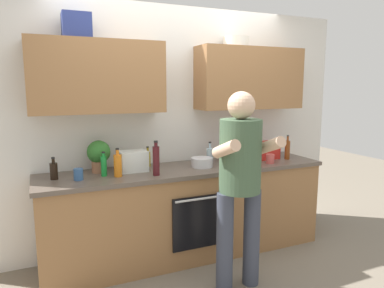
{
  "coord_description": "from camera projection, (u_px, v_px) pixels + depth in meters",
  "views": [
    {
      "loc": [
        -1.34,
        -3.15,
        1.69
      ],
      "look_at": [
        0.0,
        -0.1,
        1.15
      ],
      "focal_mm": 33.34,
      "sensor_mm": 36.0,
      "label": 1
    }
  ],
  "objects": [
    {
      "name": "ground_plane",
      "position": [
        188.0,
        253.0,
        3.65
      ],
      "size": [
        12.0,
        12.0,
        0.0
      ],
      "primitive_type": "plane",
      "color": "#756B5B"
    },
    {
      "name": "back_wall_unit",
      "position": [
        177.0,
        105.0,
        3.66
      ],
      "size": [
        4.0,
        0.38,
        2.5
      ],
      "color": "silver",
      "rests_on": "ground"
    },
    {
      "name": "counter",
      "position": [
        188.0,
        211.0,
        3.58
      ],
      "size": [
        2.84,
        0.67,
        0.9
      ],
      "color": "olive",
      "rests_on": "ground"
    },
    {
      "name": "person_standing",
      "position": [
        240.0,
        176.0,
        2.89
      ],
      "size": [
        0.49,
        0.45,
        1.65
      ],
      "color": "#383D4C",
      "rests_on": "ground"
    },
    {
      "name": "bottle_vinegar",
      "position": [
        287.0,
        149.0,
        3.9
      ],
      "size": [
        0.06,
        0.06,
        0.27
      ],
      "color": "brown",
      "rests_on": "counter"
    },
    {
      "name": "bottle_soy",
      "position": [
        54.0,
        171.0,
        3.05
      ],
      "size": [
        0.06,
        0.06,
        0.2
      ],
      "color": "black",
      "rests_on": "counter"
    },
    {
      "name": "bottle_juice",
      "position": [
        118.0,
        165.0,
        3.14
      ],
      "size": [
        0.07,
        0.07,
        0.26
      ],
      "color": "orange",
      "rests_on": "counter"
    },
    {
      "name": "bottle_oil",
      "position": [
        148.0,
        159.0,
        3.55
      ],
      "size": [
        0.05,
        0.05,
        0.2
      ],
      "color": "olive",
      "rests_on": "counter"
    },
    {
      "name": "bottle_soda",
      "position": [
        104.0,
        166.0,
        3.16
      ],
      "size": [
        0.05,
        0.05,
        0.22
      ],
      "color": "#198C33",
      "rests_on": "counter"
    },
    {
      "name": "bottle_water",
      "position": [
        210.0,
        155.0,
        3.74
      ],
      "size": [
        0.07,
        0.07,
        0.22
      ],
      "color": "silver",
      "rests_on": "counter"
    },
    {
      "name": "bottle_hotsauce",
      "position": [
        236.0,
        150.0,
        3.74
      ],
      "size": [
        0.07,
        0.07,
        0.31
      ],
      "color": "red",
      "rests_on": "counter"
    },
    {
      "name": "bottle_wine",
      "position": [
        156.0,
        160.0,
        3.18
      ],
      "size": [
        0.06,
        0.06,
        0.31
      ],
      "color": "#471419",
      "rests_on": "counter"
    },
    {
      "name": "cup_ceramic",
      "position": [
        270.0,
        159.0,
        3.69
      ],
      "size": [
        0.08,
        0.08,
        0.1
      ],
      "primitive_type": "cylinder",
      "color": "#BF4C47",
      "rests_on": "counter"
    },
    {
      "name": "cup_tea",
      "position": [
        78.0,
        174.0,
        3.03
      ],
      "size": [
        0.08,
        0.08,
        0.1
      ],
      "primitive_type": "cylinder",
      "color": "#33598C",
      "rests_on": "counter"
    },
    {
      "name": "mixing_bowl",
      "position": [
        202.0,
        162.0,
        3.53
      ],
      "size": [
        0.21,
        0.21,
        0.09
      ],
      "primitive_type": "cylinder",
      "color": "silver",
      "rests_on": "counter"
    },
    {
      "name": "knife_block",
      "position": [
        230.0,
        155.0,
        3.58
      ],
      "size": [
        0.1,
        0.14,
        0.28
      ],
      "color": "brown",
      "rests_on": "counter"
    },
    {
      "name": "potted_herb",
      "position": [
        99.0,
        154.0,
        3.29
      ],
      "size": [
        0.21,
        0.21,
        0.3
      ],
      "color": "#9E6647",
      "rests_on": "counter"
    },
    {
      "name": "grocery_bag_crisps",
      "position": [
        267.0,
        150.0,
        3.92
      ],
      "size": [
        0.27,
        0.18,
        0.19
      ],
      "primitive_type": "cube",
      "rotation": [
        0.0,
        0.0,
        0.09
      ],
      "color": "red",
      "rests_on": "counter"
    },
    {
      "name": "grocery_bag_produce",
      "position": [
        133.0,
        161.0,
        3.36
      ],
      "size": [
        0.25,
        0.21,
        0.19
      ],
      "primitive_type": "cube",
      "rotation": [
        0.0,
        0.0,
        0.01
      ],
      "color": "silver",
      "rests_on": "counter"
    }
  ]
}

